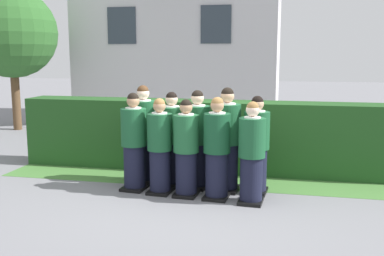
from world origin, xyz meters
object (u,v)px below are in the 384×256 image
student_front_row_2 (186,150)px  student_rear_row_1 (172,141)px  student_front_row_4 (252,155)px  student_rear_row_4 (256,147)px  student_front_row_1 (160,148)px  student_rear_row_2 (197,142)px  student_front_row_0 (134,144)px  student_rear_row_3 (227,142)px  student_rear_row_0 (144,136)px  student_front_row_3 (217,151)px

student_front_row_2 → student_rear_row_1: student_rear_row_1 is taller
student_front_row_4 → student_rear_row_4: 0.52m
student_front_row_1 → student_rear_row_2: (0.53, 0.43, 0.05)m
student_front_row_0 → student_front_row_1: bearing=-12.1°
student_front_row_0 → student_rear_row_3: student_rear_row_3 is taller
student_front_row_0 → student_rear_row_0: size_ratio=0.95×
student_front_row_2 → student_rear_row_0: size_ratio=0.91×
student_rear_row_0 → student_rear_row_4: student_rear_row_0 is taller
student_front_row_4 → student_front_row_0: bearing=171.6°
student_rear_row_0 → student_front_row_1: bearing=-51.3°
student_front_row_2 → student_rear_row_0: (-0.90, 0.62, 0.08)m
student_rear_row_2 → student_rear_row_3: (0.51, -0.07, 0.03)m
student_rear_row_0 → student_rear_row_1: 0.54m
student_front_row_1 → student_rear_row_2: size_ratio=0.94×
student_rear_row_1 → student_rear_row_4: bearing=-6.1°
student_front_row_0 → student_rear_row_1: student_front_row_0 is taller
student_rear_row_3 → student_front_row_1: bearing=-161.2°
student_front_row_4 → student_front_row_3: bearing=169.0°
student_rear_row_0 → student_rear_row_2: student_rear_row_0 is taller
student_front_row_1 → student_front_row_3: bearing=-4.9°
student_front_row_1 → student_rear_row_1: (0.07, 0.49, 0.03)m
student_rear_row_0 → student_rear_row_4: (1.97, -0.24, -0.06)m
student_front_row_2 → student_front_row_4: 1.04m
student_front_row_4 → student_rear_row_2: student_rear_row_2 is taller
student_rear_row_2 → student_front_row_2: bearing=-99.8°
student_front_row_0 → student_front_row_2: bearing=-9.4°
student_front_row_0 → student_front_row_2: 0.93m
student_front_row_4 → student_rear_row_1: (-1.41, 0.67, 0.03)m
student_front_row_1 → student_rear_row_3: (1.03, 0.35, 0.08)m
student_front_row_2 → student_rear_row_0: 1.10m
student_front_row_0 → student_rear_row_1: 0.67m
student_rear_row_3 → student_rear_row_4: 0.48m
student_rear_row_0 → student_rear_row_4: size_ratio=1.08×
student_front_row_4 → student_rear_row_1: student_rear_row_1 is taller
student_front_row_0 → student_front_row_2: (0.91, -0.15, -0.03)m
student_front_row_2 → student_front_row_0: bearing=170.6°
student_front_row_4 → student_front_row_1: bearing=172.8°
student_front_row_3 → student_rear_row_0: 1.54m
student_front_row_0 → student_rear_row_4: student_front_row_0 is taller
student_front_row_0 → student_front_row_1: (0.47, -0.10, -0.03)m
student_front_row_3 → student_rear_row_3: size_ratio=0.93×
student_front_row_3 → student_front_row_0: bearing=172.6°
student_front_row_1 → student_front_row_3: 0.94m
student_rear_row_0 → student_rear_row_4: 1.98m
student_front_row_2 → student_rear_row_4: size_ratio=0.98×
student_rear_row_2 → student_rear_row_3: bearing=-8.4°
student_rear_row_4 → student_rear_row_3: bearing=177.6°
student_front_row_4 → student_rear_row_4: bearing=86.5°
student_front_row_1 → student_rear_row_2: 0.68m
student_front_row_1 → student_rear_row_1: bearing=81.6°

